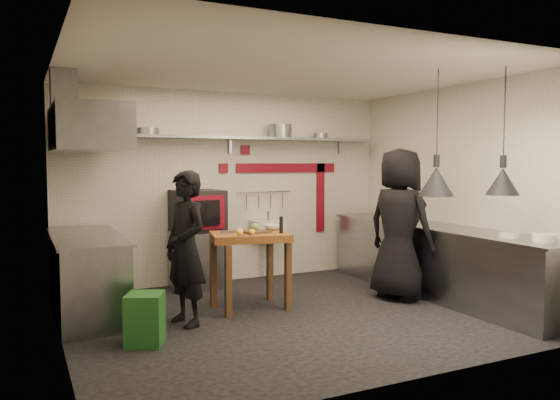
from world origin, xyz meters
name	(u,v)px	position (x,y,z in m)	size (l,w,h in m)	color
floor	(294,315)	(0.00, 0.00, 0.00)	(5.00, 5.00, 0.00)	black
ceiling	(294,70)	(0.00, 0.00, 2.80)	(5.00, 5.00, 0.00)	silver
wall_back	(229,187)	(0.00, 2.10, 1.40)	(5.00, 0.04, 2.80)	silver
wall_front	(415,209)	(0.00, -2.10, 1.40)	(5.00, 0.04, 2.80)	silver
wall_left	(59,201)	(-2.50, 0.00, 1.40)	(0.04, 4.20, 2.80)	silver
wall_right	(460,190)	(2.50, 0.00, 1.40)	(0.04, 4.20, 2.80)	silver
red_band_horiz	(287,168)	(0.95, 2.08, 1.68)	(1.70, 0.02, 0.14)	maroon
red_band_vert	(320,198)	(1.55, 2.08, 1.20)	(0.14, 0.02, 1.10)	maroon
red_tile_a	(245,150)	(0.25, 2.08, 1.95)	(0.14, 0.02, 0.14)	maroon
red_tile_b	(223,168)	(-0.10, 2.08, 1.68)	(0.14, 0.02, 0.14)	maroon
back_shelf	(234,138)	(0.00, 1.92, 2.12)	(4.60, 0.34, 0.04)	slate
shelf_bracket_left	(95,143)	(-1.90, 2.07, 2.02)	(0.04, 0.06, 0.24)	slate
shelf_bracket_mid	(230,145)	(0.00, 2.07, 2.02)	(0.04, 0.06, 0.24)	slate
shelf_bracket_right	(340,147)	(1.90, 2.07, 2.02)	(0.04, 0.06, 0.24)	slate
pan_far_left	(148,131)	(-1.24, 1.92, 2.19)	(0.30, 0.30, 0.09)	slate
pan_mid_left	(150,132)	(-1.21, 1.92, 2.18)	(0.26, 0.26, 0.07)	slate
stock_pot	(280,131)	(0.76, 1.92, 2.24)	(0.34, 0.34, 0.20)	slate
pan_right	(320,136)	(1.45, 1.92, 2.18)	(0.23, 0.23, 0.08)	slate
oven_stand	(196,260)	(-0.62, 1.79, 0.40)	(0.62, 0.56, 0.80)	slate
combi_oven	(198,211)	(-0.59, 1.80, 1.09)	(0.65, 0.61, 0.58)	black
oven_door	(207,213)	(-0.56, 1.48, 1.09)	(0.52, 0.03, 0.46)	maroon
oven_glass	(207,213)	(-0.57, 1.44, 1.09)	(0.37, 0.02, 0.34)	black
hand_sink	(268,228)	(0.55, 1.92, 0.78)	(0.46, 0.34, 0.22)	silver
sink_tap	(268,216)	(0.55, 1.92, 0.96)	(0.03, 0.03, 0.14)	slate
sink_drain	(269,257)	(0.55, 1.88, 0.34)	(0.06, 0.06, 0.66)	slate
utensil_rail	(264,192)	(0.55, 2.06, 1.32)	(0.02, 0.02, 0.90)	slate
counter_right	(438,262)	(2.15, 0.00, 0.45)	(0.70, 3.80, 0.90)	slate
counter_right_top	(439,227)	(2.15, 0.00, 0.92)	(0.76, 3.90, 0.03)	slate
plate_stack	(544,238)	(2.12, -1.63, 0.97)	(0.24, 0.24, 0.09)	silver
small_bowl_right	(509,235)	(2.10, -1.19, 0.96)	(0.22, 0.22, 0.05)	silver
counter_left	(87,276)	(-2.15, 1.05, 0.45)	(0.70, 1.90, 0.90)	slate
counter_left_top	(86,237)	(-2.15, 1.05, 0.92)	(0.76, 2.00, 0.03)	slate
extractor_hood	(88,129)	(-2.10, 1.05, 2.15)	(0.78, 1.60, 0.50)	slate
hood_duct	(64,92)	(-2.35, 1.05, 2.55)	(0.28, 0.28, 0.50)	slate
green_bin	(145,319)	(-1.77, -0.28, 0.25)	(0.34, 0.34, 0.50)	#1C5A1E
prep_table	(250,271)	(-0.34, 0.49, 0.46)	(0.92, 0.64, 0.92)	brown
cutting_board	(257,232)	(-0.27, 0.46, 0.93)	(0.30, 0.21, 0.03)	#4E341E
pepper_mill	(281,225)	(-0.01, 0.32, 1.02)	(0.05, 0.05, 0.20)	black
lemon_a	(240,232)	(-0.53, 0.34, 0.96)	(0.08, 0.08, 0.08)	yellow
lemon_b	(252,232)	(-0.39, 0.30, 0.96)	(0.07, 0.07, 0.07)	yellow
veg_ball	(255,227)	(-0.22, 0.62, 0.97)	(0.11, 0.11, 0.11)	olive
steel_tray	(229,232)	(-0.57, 0.60, 0.94)	(0.17, 0.12, 0.03)	slate
bowl	(272,227)	(0.03, 0.64, 0.95)	(0.21, 0.21, 0.07)	silver
heat_lamp_near	(437,133)	(1.39, -0.78, 2.09)	(0.39, 0.39, 1.41)	black
heat_lamp_far	(504,131)	(1.92, -1.24, 2.11)	(0.35, 0.35, 1.39)	black
chef_left	(186,248)	(-1.22, 0.18, 0.84)	(0.61, 0.40, 1.68)	black
chef_right	(400,224)	(1.58, 0.09, 0.97)	(0.95, 0.62, 1.95)	black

